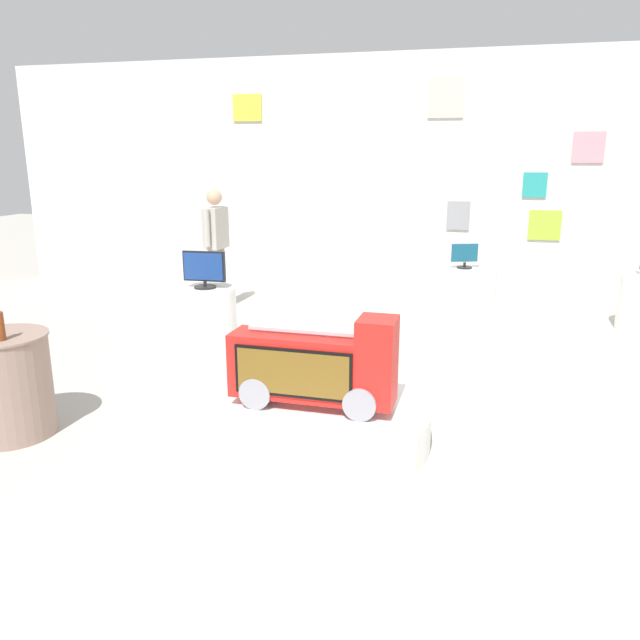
# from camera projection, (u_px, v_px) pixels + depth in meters

# --- Properties ---
(ground_plane) EXTENTS (30.00, 30.00, 0.00)m
(ground_plane) POSITION_uv_depth(u_px,v_px,m) (346.00, 460.00, 4.23)
(ground_plane) COLOR #B2ADA3
(back_wall_display) EXTENTS (12.83, 0.13, 3.35)m
(back_wall_display) POSITION_uv_depth(u_px,v_px,m) (425.00, 180.00, 8.59)
(back_wall_display) COLOR silver
(back_wall_display) RESTS_ON ground
(main_display_pedestal) EXTENTS (1.68, 1.68, 0.27)m
(main_display_pedestal) POSITION_uv_depth(u_px,v_px,m) (312.00, 424.00, 4.46)
(main_display_pedestal) COLOR white
(main_display_pedestal) RESTS_ON ground
(novelty_firetruck_tv) EXTENTS (1.18, 0.37, 0.68)m
(novelty_firetruck_tv) POSITION_uv_depth(u_px,v_px,m) (315.00, 369.00, 4.34)
(novelty_firetruck_tv) COLOR gray
(novelty_firetruck_tv) RESTS_ON main_display_pedestal
(display_pedestal_left_rear) EXTENTS (0.64, 0.64, 0.65)m
(display_pedestal_left_rear) POSITION_uv_depth(u_px,v_px,m) (207.00, 318.00, 6.62)
(display_pedestal_left_rear) COLOR white
(display_pedestal_left_rear) RESTS_ON ground
(tv_on_left_rear) EXTENTS (0.46, 0.23, 0.39)m
(tv_on_left_rear) POSITION_uv_depth(u_px,v_px,m) (204.00, 269.00, 6.48)
(tv_on_left_rear) COLOR black
(tv_on_left_rear) RESTS_ON display_pedestal_left_rear
(display_pedestal_center_rear) EXTENTS (0.81, 0.81, 0.65)m
(display_pedestal_center_rear) POSITION_uv_depth(u_px,v_px,m) (463.00, 294.00, 7.76)
(display_pedestal_center_rear) COLOR white
(display_pedestal_center_rear) RESTS_ON ground
(tv_on_center_rear) EXTENTS (0.35, 0.18, 0.32)m
(tv_on_center_rear) POSITION_uv_depth(u_px,v_px,m) (465.00, 255.00, 7.63)
(tv_on_center_rear) COLOR black
(tv_on_center_rear) RESTS_ON display_pedestal_center_rear
(side_table_round) EXTENTS (0.65, 0.65, 0.77)m
(side_table_round) POSITION_uv_depth(u_px,v_px,m) (7.00, 384.00, 4.52)
(side_table_round) COLOR gray
(side_table_round) RESTS_ON ground
(bottle_on_side_table) EXTENTS (0.06, 0.06, 0.27)m
(bottle_on_side_table) POSITION_uv_depth(u_px,v_px,m) (0.00, 325.00, 4.27)
(bottle_on_side_table) COLOR brown
(bottle_on_side_table) RESTS_ON side_table_round
(shopper_browsing_near_truck) EXTENTS (0.22, 0.56, 1.59)m
(shopper_browsing_near_truck) POSITION_uv_depth(u_px,v_px,m) (216.00, 241.00, 8.09)
(shopper_browsing_near_truck) COLOR gray
(shopper_browsing_near_truck) RESTS_ON ground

